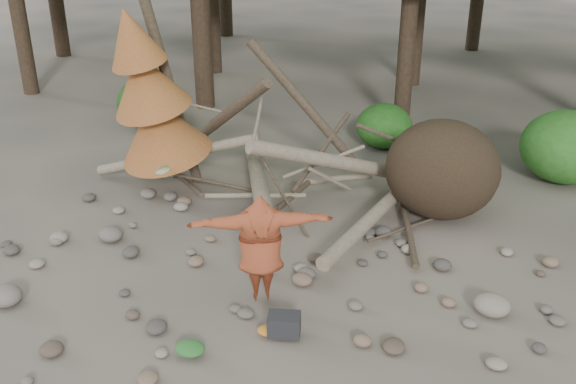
% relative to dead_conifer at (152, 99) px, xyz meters
% --- Properties ---
extents(ground, '(120.00, 120.00, 0.00)m').
position_rel_dead_conifer_xyz_m(ground, '(3.12, -3.37, -2.11)').
color(ground, '#514C44').
rests_on(ground, ground).
extents(deadfall_pile, '(8.55, 5.24, 3.30)m').
position_rel_dead_conifer_xyz_m(deadfall_pile, '(5.13, 0.87, -1.16)').
color(deadfall_pile, '#332619').
rests_on(deadfall_pile, ground).
extents(dead_conifer, '(2.06, 2.16, 4.35)m').
position_rel_dead_conifer_xyz_m(dead_conifer, '(0.00, 0.00, 0.00)').
color(dead_conifer, '#4C3F30').
rests_on(dead_conifer, ground).
extents(bush_left, '(1.80, 1.80, 1.44)m').
position_rel_dead_conifer_xyz_m(bush_left, '(-2.38, 3.83, -1.39)').
color(bush_left, '#1D4F15').
rests_on(bush_left, ground).
extents(bush_mid, '(1.40, 1.40, 1.12)m').
position_rel_dead_conifer_xyz_m(bush_mid, '(3.92, 4.43, -1.55)').
color(bush_mid, '#27641D').
rests_on(bush_mid, ground).
extents(bush_right, '(2.00, 2.00, 1.60)m').
position_rel_dead_conifer_xyz_m(bush_right, '(8.12, 3.63, -1.31)').
color(bush_right, '#317624').
rests_on(bush_right, ground).
extents(frisbee_thrower, '(3.05, 1.44, 1.81)m').
position_rel_dead_conifer_xyz_m(frisbee_thrower, '(3.48, -2.99, -1.15)').
color(frisbee_thrower, brown).
rests_on(frisbee_thrower, ground).
extents(backpack, '(0.53, 0.41, 0.31)m').
position_rel_dead_conifer_xyz_m(backpack, '(4.12, -3.74, -1.96)').
color(backpack, black).
rests_on(backpack, ground).
extents(cloth_green, '(0.43, 0.36, 0.16)m').
position_rel_dead_conifer_xyz_m(cloth_green, '(3.04, -4.57, -2.03)').
color(cloth_green, '#2B6729').
rests_on(cloth_green, ground).
extents(cloth_orange, '(0.30, 0.24, 0.11)m').
position_rel_dead_conifer_xyz_m(cloth_orange, '(3.89, -3.82, -2.06)').
color(cloth_orange, '#C17621').
rests_on(cloth_orange, ground).
extents(boulder_front_left, '(0.54, 0.48, 0.32)m').
position_rel_dead_conifer_xyz_m(boulder_front_left, '(-0.23, -4.39, -1.95)').
color(boulder_front_left, slate).
rests_on(boulder_front_left, ground).
extents(boulder_mid_right, '(0.55, 0.49, 0.33)m').
position_rel_dead_conifer_xyz_m(boulder_mid_right, '(6.91, -2.19, -1.95)').
color(boulder_mid_right, gray).
rests_on(boulder_mid_right, ground).
extents(boulder_mid_left, '(0.46, 0.42, 0.28)m').
position_rel_dead_conifer_xyz_m(boulder_mid_left, '(0.16, -2.10, -1.97)').
color(boulder_mid_left, '#655D55').
rests_on(boulder_mid_left, ground).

